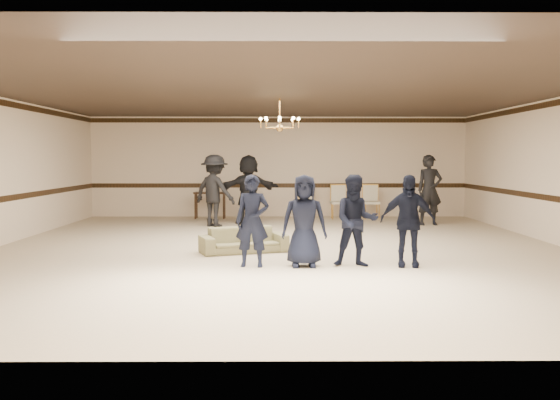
{
  "coord_description": "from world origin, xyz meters",
  "views": [
    {
      "loc": [
        -0.08,
        -12.56,
        1.9
      ],
      "look_at": [
        -0.0,
        -0.5,
        1.05
      ],
      "focal_mm": 39.09,
      "sensor_mm": 36.0,
      "label": 1
    }
  ],
  "objects": [
    {
      "name": "adult_mid",
      "position": [
        -0.87,
        4.86,
        0.99
      ],
      "size": [
        1.91,
        0.95,
        1.97
      ],
      "primitive_type": "imported",
      "rotation": [
        0.0,
        0.0,
        3.35
      ],
      "color": "black",
      "rests_on": "floor"
    },
    {
      "name": "console_table",
      "position": [
        -2.14,
        6.35,
        0.41
      ],
      "size": [
        1.0,
        0.46,
        0.83
      ],
      "primitive_type": "cube",
      "rotation": [
        0.0,
        0.0,
        -0.04
      ],
      "color": "#321E10",
      "rests_on": "floor"
    },
    {
      "name": "adult_right",
      "position": [
        4.23,
        4.46,
        0.99
      ],
      "size": [
        0.76,
        0.54,
        1.97
      ],
      "primitive_type": "imported",
      "rotation": [
        0.0,
        0.0,
        0.1
      ],
      "color": "black",
      "rests_on": "floor"
    },
    {
      "name": "banquet_chair_mid",
      "position": [
        1.86,
        6.15,
        0.52
      ],
      "size": [
        0.55,
        0.55,
        1.04
      ],
      "primitive_type": null,
      "rotation": [
        0.0,
        0.0,
        0.09
      ],
      "color": "beige",
      "rests_on": "floor"
    },
    {
      "name": "crown_molding",
      "position": [
        0.0,
        6.99,
        3.08
      ],
      "size": [
        12.0,
        0.02,
        0.14
      ],
      "primitive_type": "cube",
      "color": "black",
      "rests_on": "wall_back"
    },
    {
      "name": "boy_a",
      "position": [
        -0.49,
        -2.06,
        0.8
      ],
      "size": [
        0.62,
        0.44,
        1.6
      ],
      "primitive_type": "imported",
      "rotation": [
        0.0,
        0.0,
        -0.1
      ],
      "color": "black",
      "rests_on": "floor"
    },
    {
      "name": "boy_b",
      "position": [
        0.41,
        -2.06,
        0.8
      ],
      "size": [
        0.79,
        0.52,
        1.6
      ],
      "primitive_type": "imported",
      "rotation": [
        0.0,
        0.0,
        0.01
      ],
      "color": "black",
      "rests_on": "floor"
    },
    {
      "name": "chandelier",
      "position": [
        0.0,
        1.0,
        2.88
      ],
      "size": [
        0.94,
        0.94,
        0.89
      ],
      "primitive_type": null,
      "color": "gold",
      "rests_on": "ceiling"
    },
    {
      "name": "boy_d",
      "position": [
        2.21,
        -2.06,
        0.8
      ],
      "size": [
        0.98,
        0.51,
        1.6
      ],
      "primitive_type": "imported",
      "rotation": [
        0.0,
        0.0,
        -0.14
      ],
      "color": "black",
      "rests_on": "floor"
    },
    {
      "name": "banquet_chair_left",
      "position": [
        0.86,
        6.15,
        0.52
      ],
      "size": [
        0.53,
        0.53,
        1.04
      ],
      "primitive_type": null,
      "rotation": [
        0.0,
        0.0,
        0.06
      ],
      "color": "beige",
      "rests_on": "floor"
    },
    {
      "name": "settee",
      "position": [
        -0.73,
        -0.45,
        0.25
      ],
      "size": [
        1.84,
        1.21,
        0.5
      ],
      "primitive_type": "imported",
      "rotation": [
        0.0,
        0.0,
        0.34
      ],
      "color": "#7A7651",
      "rests_on": "floor"
    },
    {
      "name": "banquet_chair_right",
      "position": [
        2.86,
        6.15,
        0.52
      ],
      "size": [
        0.52,
        0.52,
        1.04
      ],
      "primitive_type": null,
      "rotation": [
        0.0,
        0.0,
        -0.03
      ],
      "color": "beige",
      "rests_on": "floor"
    },
    {
      "name": "chair_rail",
      "position": [
        0.0,
        6.99,
        1.0
      ],
      "size": [
        12.0,
        0.02,
        0.14
      ],
      "primitive_type": "cube",
      "color": "black",
      "rests_on": "wall_back"
    },
    {
      "name": "boy_c",
      "position": [
        1.31,
        -2.06,
        0.8
      ],
      "size": [
        0.81,
        0.65,
        1.6
      ],
      "primitive_type": "imported",
      "rotation": [
        0.0,
        0.0,
        -0.05
      ],
      "color": "black",
      "rests_on": "floor"
    },
    {
      "name": "room",
      "position": [
        0.0,
        0.0,
        1.6
      ],
      "size": [
        12.01,
        14.01,
        3.21
      ],
      "color": "tan",
      "rests_on": "ground"
    },
    {
      "name": "adult_left",
      "position": [
        -1.77,
        4.16,
        0.99
      ],
      "size": [
        1.47,
        1.31,
        1.97
      ],
      "primitive_type": "imported",
      "rotation": [
        0.0,
        0.0,
        2.56
      ],
      "color": "black",
      "rests_on": "floor"
    }
  ]
}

